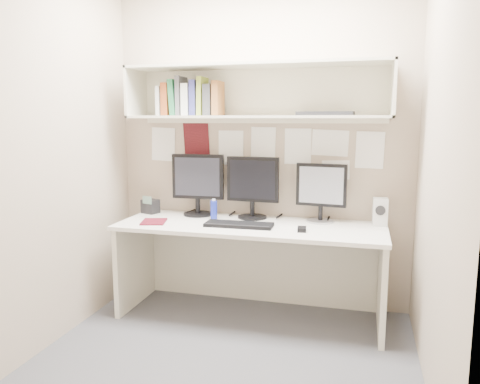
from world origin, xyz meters
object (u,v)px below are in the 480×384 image
(monitor_left, at_px, (198,182))
(monitor_right, at_px, (321,190))
(desk, at_px, (250,270))
(desk_phone, at_px, (150,206))
(monitor_center, at_px, (253,185))
(maroon_notebook, at_px, (154,222))
(speaker, at_px, (380,212))
(keyboard, at_px, (239,225))

(monitor_left, relative_size, monitor_right, 1.12)
(desk, xyz_separation_m, monitor_left, (-0.50, 0.22, 0.63))
(monitor_right, xyz_separation_m, desk_phone, (-1.41, -0.04, -0.19))
(monitor_center, bearing_deg, maroon_notebook, -150.45)
(monitor_left, bearing_deg, monitor_center, -2.52)
(monitor_right, height_order, desk_phone, monitor_right)
(monitor_right, bearing_deg, desk_phone, -172.20)
(desk, distance_m, monitor_right, 0.82)
(desk, bearing_deg, monitor_center, 99.43)
(speaker, bearing_deg, monitor_right, 174.31)
(monitor_center, height_order, desk_phone, monitor_center)
(desk, height_order, keyboard, keyboard)
(monitor_left, xyz_separation_m, monitor_center, (0.46, 0.00, -0.01))
(keyboard, relative_size, maroon_notebook, 2.31)
(monitor_left, distance_m, monitor_center, 0.46)
(monitor_left, height_order, maroon_notebook, monitor_left)
(monitor_right, xyz_separation_m, speaker, (0.44, -0.02, -0.14))
(desk, bearing_deg, maroon_notebook, -169.36)
(desk, distance_m, keyboard, 0.39)
(monitor_center, xyz_separation_m, desk_phone, (-0.87, -0.03, -0.21))
(desk, relative_size, keyboard, 4.00)
(keyboard, xyz_separation_m, speaker, (1.00, 0.30, 0.09))
(desk, bearing_deg, monitor_left, 156.22)
(monitor_center, height_order, speaker, monitor_center)
(monitor_center, distance_m, desk_phone, 0.90)
(desk, relative_size, desk_phone, 13.12)
(speaker, xyz_separation_m, desk_phone, (-1.85, -0.02, -0.04))
(desk_phone, bearing_deg, monitor_center, 20.37)
(monitor_left, xyz_separation_m, desk_phone, (-0.41, -0.03, -0.21))
(monitor_left, xyz_separation_m, maroon_notebook, (-0.23, -0.36, -0.26))
(monitor_right, distance_m, maroon_notebook, 1.30)
(maroon_notebook, height_order, desk_phone, desk_phone)
(speaker, xyz_separation_m, maroon_notebook, (-1.67, -0.34, -0.10))
(monitor_left, bearing_deg, keyboard, -38.61)
(desk, distance_m, desk_phone, 1.02)
(speaker, bearing_deg, monitor_center, 175.66)
(keyboard, xyz_separation_m, desk_phone, (-0.85, 0.28, 0.05))
(monitor_left, relative_size, keyboard, 1.00)
(speaker, distance_m, desk_phone, 1.85)
(desk_phone, bearing_deg, desk, 6.65)
(monitor_right, bearing_deg, monitor_left, -173.61)
(monitor_left, bearing_deg, desk, -26.30)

